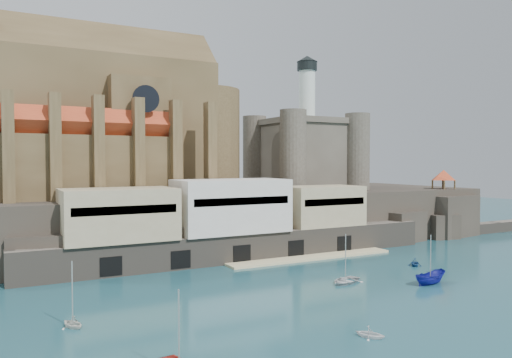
{
  "coord_description": "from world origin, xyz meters",
  "views": [
    {
      "loc": [
        -44.59,
        -49.35,
        15.88
      ],
      "look_at": [
        -0.77,
        32.0,
        12.66
      ],
      "focal_mm": 35.0,
      "sensor_mm": 36.0,
      "label": 1
    }
  ],
  "objects": [
    {
      "name": "ground",
      "position": [
        0.0,
        0.0,
        0.0
      ],
      "size": [
        300.0,
        300.0,
        0.0
      ],
      "primitive_type": "plane",
      "color": "#194752",
      "rests_on": "ground"
    },
    {
      "name": "promontory",
      "position": [
        -0.19,
        39.37,
        4.92
      ],
      "size": [
        100.0,
        36.0,
        10.0
      ],
      "color": "black",
      "rests_on": "ground"
    },
    {
      "name": "quay",
      "position": [
        -10.19,
        23.07,
        6.07
      ],
      "size": [
        70.0,
        12.0,
        13.05
      ],
      "color": "#655C50",
      "rests_on": "ground"
    },
    {
      "name": "church",
      "position": [
        -24.13,
        41.85,
        22.13
      ],
      "size": [
        47.0,
        25.93,
        30.51
      ],
      "color": "brown",
      "rests_on": "promontory"
    },
    {
      "name": "castle_keep",
      "position": [
        16.08,
        41.08,
        18.31
      ],
      "size": [
        21.2,
        21.2,
        29.3
      ],
      "color": "#49443A",
      "rests_on": "promontory"
    },
    {
      "name": "rock_outcrop",
      "position": [
        42.0,
        25.84,
        4.02
      ],
      "size": [
        14.5,
        10.5,
        8.7
      ],
      "color": "black",
      "rests_on": "ground"
    },
    {
      "name": "pavilion",
      "position": [
        42.0,
        26.0,
        12.73
      ],
      "size": [
        6.4,
        6.4,
        5.4
      ],
      "color": "brown",
      "rests_on": "rock_outcrop"
    },
    {
      "name": "boat_1",
      "position": [
        -14.45,
        -15.1,
        0.0
      ],
      "size": [
        2.72,
        2.42,
        2.69
      ],
      "primitive_type": "imported",
      "rotation": [
        0.0,
        0.0,
        0.55
      ],
      "color": "white",
      "rests_on": "ground"
    },
    {
      "name": "boat_2",
      "position": [
        5.75,
        -3.62,
        0.0
      ],
      "size": [
        2.26,
        2.21,
        5.32
      ],
      "primitive_type": "imported",
      "rotation": [
        0.0,
        0.0,
        1.68
      ],
      "color": "navy",
      "rests_on": "ground"
    },
    {
      "name": "boat_4",
      "position": [
        -37.67,
        0.54,
        0.0
      ],
      "size": [
        2.87,
        2.39,
        2.86
      ],
      "primitive_type": "imported",
      "rotation": [
        0.0,
        0.0,
        3.57
      ],
      "color": "white",
      "rests_on": "ground"
    },
    {
      "name": "boat_6",
      "position": [
        -3.47,
        2.22,
        0.0
      ],
      "size": [
        2.46,
        3.91,
        5.3
      ],
      "primitive_type": "imported",
      "rotation": [
        0.0,
        0.0,
        5.11
      ],
      "color": "silver",
      "rests_on": "ground"
    },
    {
      "name": "boat_7",
      "position": [
        12.55,
        5.61,
        0.0
      ],
      "size": [
        2.82,
        2.84,
        2.88
      ],
      "primitive_type": "imported",
      "rotation": [
        0.0,
        0.0,
        5.48
      ],
      "color": "navy",
      "rests_on": "ground"
    }
  ]
}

